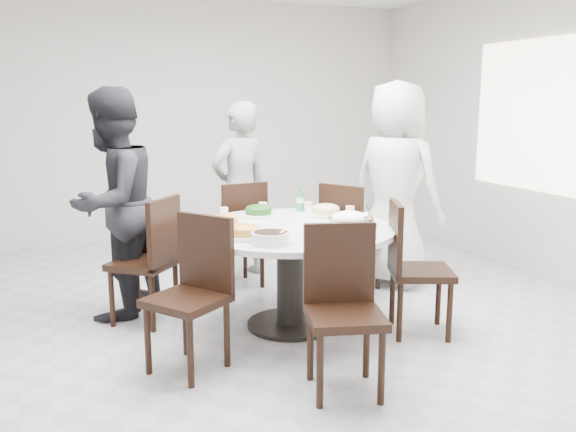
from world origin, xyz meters
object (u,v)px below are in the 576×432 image
object	(u,v)px
diner_right	(396,184)
diner_middle	(240,190)
diner_left	(113,204)
soup_bowl	(270,238)
dining_table	(290,277)
rice_bowl	(350,227)
chair_n	(236,234)
beverage_bottle	(300,199)
chair_sw	(187,297)
chair_s	(345,313)
chair_nw	(143,260)
chair_ne	(352,237)
chair_se	(421,269)

from	to	relation	value
diner_right	diner_middle	world-z (taller)	diner_right
diner_left	soup_bowl	distance (m)	1.45
dining_table	rice_bowl	xyz separation A→B (m)	(0.26, -0.42, 0.44)
dining_table	chair_n	xyz separation A→B (m)	(-0.09, 1.10, 0.10)
diner_middle	beverage_bottle	bearing A→B (deg)	88.46
diner_left	chair_sw	bearing A→B (deg)	53.95
chair_s	rice_bowl	size ratio (longest dim) A/B	3.27
chair_sw	diner_left	distance (m)	1.29
diner_right	diner_left	world-z (taller)	diner_right
chair_n	chair_nw	distance (m)	1.09
chair_ne	diner_right	bearing A→B (deg)	-115.10
dining_table	chair_nw	size ratio (longest dim) A/B	1.58
chair_s	beverage_bottle	distance (m)	1.71
dining_table	diner_right	distance (m)	1.52
chair_sw	diner_middle	world-z (taller)	diner_middle
chair_sw	chair_s	distance (m)	0.98
chair_s	diner_right	bearing A→B (deg)	66.62
dining_table	diner_right	size ratio (longest dim) A/B	0.83
soup_bowl	diner_right	bearing A→B (deg)	35.22
chair_ne	chair_se	xyz separation A→B (m)	(0.00, -1.07, 0.00)
dining_table	diner_left	xyz separation A→B (m)	(-1.16, 0.73, 0.50)
chair_nw	diner_left	distance (m)	0.50
chair_s	chair_se	world-z (taller)	same
dining_table	chair_nw	bearing A→B (deg)	153.86
diner_right	diner_left	xyz separation A→B (m)	(-2.42, 0.06, -0.03)
dining_table	chair_ne	bearing A→B (deg)	37.36
chair_n	chair_s	bearing A→B (deg)	81.00
chair_nw	soup_bowl	world-z (taller)	chair_nw
chair_n	diner_left	distance (m)	1.20
dining_table	diner_middle	distance (m)	1.47
beverage_bottle	diner_left	bearing A→B (deg)	173.24
rice_bowl	chair_sw	bearing A→B (deg)	-177.55
rice_bowl	chair_se	bearing A→B (deg)	-3.31
rice_bowl	soup_bowl	bearing A→B (deg)	-178.50
dining_table	diner_left	distance (m)	1.46
chair_nw	diner_right	distance (m)	2.30
dining_table	chair_nw	xyz separation A→B (m)	(-0.99, 0.48, 0.10)
chair_sw	diner_middle	distance (m)	2.10
chair_ne	diner_middle	size ratio (longest dim) A/B	0.58
beverage_bottle	rice_bowl	bearing A→B (deg)	-92.22
dining_table	rice_bowl	distance (m)	0.66
chair_sw	chair_ne	bearing A→B (deg)	86.45
chair_sw	chair_s	size ratio (longest dim) A/B	1.00
chair_ne	chair_s	xyz separation A→B (m)	(-0.90, -1.69, 0.00)
chair_n	diner_left	xyz separation A→B (m)	(-1.07, -0.38, 0.40)
chair_nw	beverage_bottle	world-z (taller)	beverage_bottle
beverage_bottle	chair_nw	bearing A→B (deg)	-176.92
chair_se	diner_right	bearing A→B (deg)	0.39
chair_sw	beverage_bottle	size ratio (longest dim) A/B	4.56
chair_s	diner_right	distance (m)	2.24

